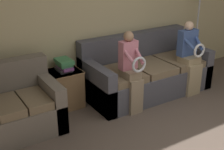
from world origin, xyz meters
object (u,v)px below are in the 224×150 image
object	(u,v)px
child_left_seated	(131,69)
couch_main	(145,73)
child_right_seated	(190,56)
book_stack	(64,65)
couch_side	(6,111)
side_shelf	(65,88)

from	to	relation	value
child_left_seated	couch_main	bearing A→B (deg)	35.56
child_right_seated	book_stack	size ratio (longest dim) A/B	3.77
couch_side	book_stack	distance (m)	1.08
couch_side	side_shelf	distance (m)	1.01
couch_side	child_left_seated	world-z (taller)	child_left_seated
child_left_seated	side_shelf	distance (m)	1.09
couch_side	child_right_seated	world-z (taller)	child_right_seated
couch_main	book_stack	bearing A→B (deg)	171.18
couch_side	child_right_seated	bearing A→B (deg)	-7.14
couch_main	child_left_seated	size ratio (longest dim) A/B	1.75
side_shelf	book_stack	bearing A→B (deg)	-31.16
couch_main	couch_side	size ratio (longest dim) A/B	1.55
couch_side	side_shelf	bearing A→B (deg)	15.75
side_shelf	couch_side	bearing A→B (deg)	-164.25
couch_side	child_left_seated	xyz separation A→B (m)	(1.76, -0.37, 0.35)
couch_side	book_stack	size ratio (longest dim) A/B	4.23
child_right_seated	book_stack	xyz separation A→B (m)	(-1.98, 0.64, 0.03)
couch_main	child_left_seated	distance (m)	0.81
child_left_seated	child_right_seated	size ratio (longest dim) A/B	1.00
child_right_seated	side_shelf	distance (m)	2.12
couch_side	book_stack	world-z (taller)	couch_side
couch_main	couch_side	xyz separation A→B (m)	(-2.36, -0.05, -0.01)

